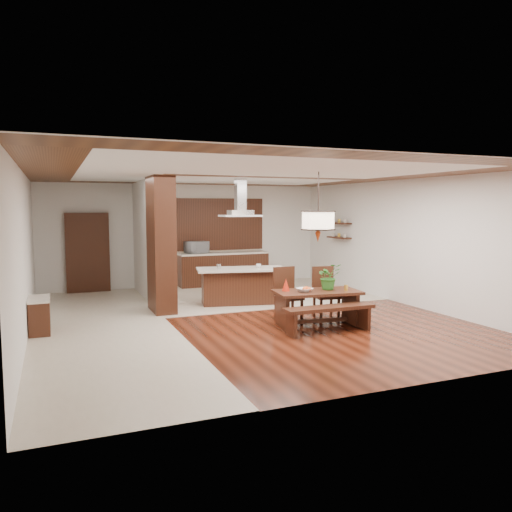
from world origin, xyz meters
name	(u,v)px	position (x,y,z in m)	size (l,w,h in m)	color
room_shell	(242,216)	(0.00, 0.00, 2.06)	(9.00, 9.04, 2.92)	#361309
tile_hallway	(103,329)	(-2.75, 0.00, 0.01)	(2.50, 9.00, 0.01)	beige
tile_kitchen	(253,294)	(1.25, 2.50, 0.01)	(5.50, 4.00, 0.01)	beige
soffit_band	(242,175)	(0.00, 0.00, 2.88)	(8.00, 9.00, 0.02)	#3B1F0E
partition_pier	(161,245)	(-1.40, 1.20, 1.45)	(0.45, 1.00, 2.90)	black
partition_stub	(144,239)	(-1.40, 3.30, 1.45)	(0.18, 2.40, 2.90)	silver
hallway_console	(40,315)	(-3.81, 0.20, 0.32)	(0.37, 0.88, 0.63)	black
hallway_doorway	(88,253)	(-2.70, 4.40, 1.05)	(1.10, 0.20, 2.10)	black
rear_counter	(223,269)	(1.00, 4.20, 0.48)	(2.60, 0.62, 0.95)	black
kitchen_window	(220,224)	(1.00, 4.46, 1.75)	(2.60, 0.08, 1.50)	#96522D
shelf_lower	(339,238)	(3.87, 2.60, 1.40)	(0.26, 0.90, 0.04)	black
shelf_upper	(339,223)	(3.87, 2.60, 1.80)	(0.26, 0.90, 0.04)	black
dining_table	(317,300)	(1.07, -1.19, 0.49)	(1.69, 0.99, 0.67)	black
dining_bench	(329,319)	(1.00, -1.77, 0.24)	(1.71, 0.37, 0.48)	black
dining_chair_left	(289,295)	(0.73, -0.66, 0.53)	(0.47, 0.47, 1.06)	black
dining_chair_right	(326,293)	(1.53, -0.75, 0.52)	(0.46, 0.46, 1.04)	black
pendant_lantern	(318,207)	(1.07, -1.19, 2.25)	(0.64, 0.64, 1.31)	#FFE4C3
foliage_plant	(329,277)	(1.34, -1.15, 0.92)	(0.45, 0.39, 0.50)	#2A6822
fruit_bowl	(305,290)	(0.79, -1.21, 0.70)	(0.28, 0.28, 0.07)	beige
napkin_cone	(286,285)	(0.51, -0.99, 0.78)	(0.15, 0.15, 0.23)	#B21F0C
gold_ornament	(346,288)	(1.59, -1.37, 0.72)	(0.07, 0.07, 0.11)	gold
kitchen_island	(241,285)	(0.47, 1.36, 0.43)	(2.17, 1.28, 0.84)	black
range_hood	(240,198)	(0.47, 1.36, 2.46)	(0.90, 0.55, 0.87)	silver
island_cup	(259,266)	(0.87, 1.25, 0.89)	(0.12, 0.12, 0.09)	white
microwave	(197,247)	(0.22, 4.24, 1.12)	(0.60, 0.41, 0.33)	#B5B7BC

